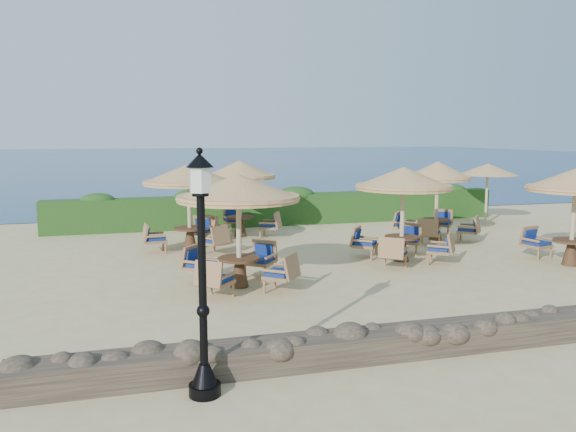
{
  "coord_description": "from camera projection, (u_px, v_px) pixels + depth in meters",
  "views": [
    {
      "loc": [
        -5.59,
        -14.12,
        3.56
      ],
      "look_at": [
        -1.58,
        0.76,
        1.3
      ],
      "focal_mm": 35.0,
      "sensor_mm": 36.0,
      "label": 1
    }
  ],
  "objects": [
    {
      "name": "cafe_set_1",
      "position": [
        403.0,
        198.0,
        15.61
      ],
      "size": [
        2.69,
        2.69,
        2.65
      ],
      "color": "#C2B189",
      "rests_on": "ground"
    },
    {
      "name": "cafe_set_3",
      "position": [
        189.0,
        189.0,
        17.07
      ],
      "size": [
        2.81,
        2.8,
        2.65
      ],
      "color": "#C2B189",
      "rests_on": "ground"
    },
    {
      "name": "sea",
      "position": [
        176.0,
        158.0,
        82.31
      ],
      "size": [
        160.0,
        160.0,
        0.0
      ],
      "primitive_type": "plane",
      "color": "navy",
      "rests_on": "ground"
    },
    {
      "name": "hedge",
      "position": [
        284.0,
        209.0,
        22.24
      ],
      "size": [
        18.0,
        0.9,
        1.2
      ],
      "primitive_type": "cube",
      "color": "#193D13",
      "rests_on": "ground"
    },
    {
      "name": "cafe_set_5",
      "position": [
        437.0,
        192.0,
        18.81
      ],
      "size": [
        2.58,
        2.58,
        2.65
      ],
      "color": "#C2B189",
      "rests_on": "ground"
    },
    {
      "name": "cafe_set_0",
      "position": [
        239.0,
        209.0,
        12.91
      ],
      "size": [
        2.87,
        2.87,
        2.65
      ],
      "color": "#C2B189",
      "rests_on": "ground"
    },
    {
      "name": "cafe_set_2",
      "position": [
        575.0,
        194.0,
        15.07
      ],
      "size": [
        2.57,
        2.89,
        2.65
      ],
      "color": "#C2B189",
      "rests_on": "ground"
    },
    {
      "name": "lamp_post",
      "position": [
        203.0,
        285.0,
        7.49
      ],
      "size": [
        0.44,
        0.44,
        3.31
      ],
      "color": "black",
      "rests_on": "ground"
    },
    {
      "name": "cafe_set_4",
      "position": [
        240.0,
        184.0,
        19.4
      ],
      "size": [
        2.77,
        2.66,
        2.65
      ],
      "color": "#C2B189",
      "rests_on": "ground"
    },
    {
      "name": "extra_parasol",
      "position": [
        488.0,
        169.0,
        22.11
      ],
      "size": [
        2.3,
        2.3,
        2.41
      ],
      "color": "#C2B189",
      "rests_on": "ground"
    },
    {
      "name": "ground",
      "position": [
        350.0,
        264.0,
        15.45
      ],
      "size": [
        120.0,
        120.0,
        0.0
      ],
      "primitive_type": "plane",
      "color": "#C9B57F",
      "rests_on": "ground"
    },
    {
      "name": "stone_wall",
      "position": [
        485.0,
        333.0,
        9.49
      ],
      "size": [
        15.0,
        0.65,
        0.44
      ],
      "primitive_type": "cube",
      "color": "brown",
      "rests_on": "ground"
    }
  ]
}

